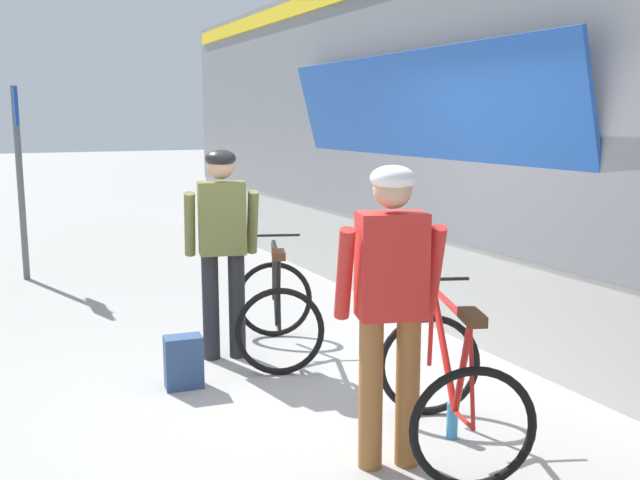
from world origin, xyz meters
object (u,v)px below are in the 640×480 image
Objects in this scene: backpack_on_platform at (184,362)px; bicycle_near_red at (449,386)px; cyclist_near_in_red at (391,291)px; water_bottle_near_the_bikes at (452,420)px; bicycle_far_black at (277,309)px; cyclist_far_in_olive at (222,235)px; platform_sign_post at (18,150)px.

bicycle_near_red is at bearing -48.39° from backpack_on_platform.
water_bottle_near_the_bikes is at bearing 13.73° from cyclist_near_in_red.
backpack_on_platform is at bearing 113.83° from cyclist_near_in_red.
cyclist_near_in_red reaches higher than water_bottle_near_the_bikes.
bicycle_far_black is at bearing 101.06° from water_bottle_near_the_bikes.
cyclist_near_in_red reaches higher than bicycle_near_red.
bicycle_near_red is (0.71, -2.23, -0.65)m from cyclist_far_in_olive.
bicycle_near_red is 6.63m from platform_sign_post.
backpack_on_platform is (-0.93, -0.41, -0.20)m from bicycle_far_black.
cyclist_far_in_olive reaches higher than backpack_on_platform.
bicycle_near_red is 0.33m from water_bottle_near_the_bikes.
bicycle_near_red is at bearing 3.20° from cyclist_near_in_red.
cyclist_near_in_red is 7.55× the size of water_bottle_near_the_bikes.
platform_sign_post is (-2.04, 6.19, 1.22)m from bicycle_near_red.
platform_sign_post is at bearing 113.36° from bicycle_far_black.
cyclist_near_in_red is 1.41× the size of bicycle_near_red.
cyclist_far_in_olive is 2.46m from water_bottle_near_the_bikes.
cyclist_far_in_olive reaches higher than bicycle_near_red.
platform_sign_post reaches higher than water_bottle_near_the_bikes.
bicycle_far_black is 0.52× the size of platform_sign_post.
platform_sign_post is (-1.33, 3.96, 0.57)m from cyclist_far_in_olive.
platform_sign_post is at bearing 108.56° from cyclist_far_in_olive.
bicycle_far_black is (0.43, -0.12, -0.65)m from cyclist_far_in_olive.
bicycle_near_red is 3.13× the size of backpack_on_platform.
water_bottle_near_the_bikes is at bearing -78.94° from bicycle_far_black.
bicycle_near_red is (0.44, 0.02, -0.65)m from cyclist_near_in_red.
bicycle_far_black is 3.11× the size of backpack_on_platform.
platform_sign_post is (-0.84, 4.49, 1.42)m from backpack_on_platform.
bicycle_far_black is (-0.28, 2.11, 0.00)m from bicycle_near_red.
bicycle_far_black is (0.16, 2.14, -0.65)m from cyclist_near_in_red.
bicycle_near_red is at bearing -71.77° from platform_sign_post.
platform_sign_post is at bearing 104.42° from cyclist_near_in_red.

